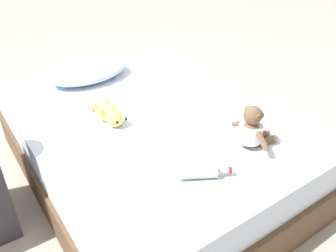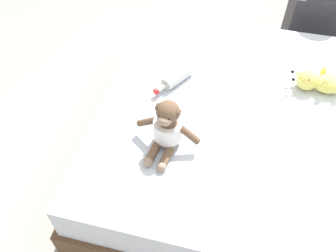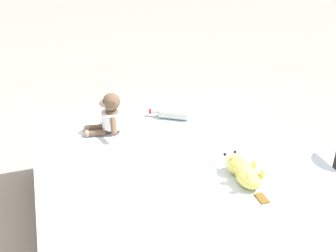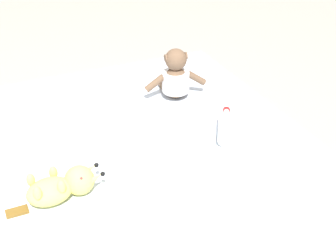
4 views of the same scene
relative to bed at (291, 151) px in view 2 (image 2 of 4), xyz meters
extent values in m
plane|color=#9E998E|center=(0.00, 0.00, -0.22)|extent=(16.00, 16.00, 0.00)
cube|color=brown|center=(0.00, 0.00, -0.10)|extent=(1.43, 1.92, 0.24)
cube|color=silver|center=(0.00, 0.00, 0.12)|extent=(1.39, 1.86, 0.20)
ellipsoid|color=brown|center=(0.25, -0.57, 0.30)|extent=(0.11, 0.12, 0.15)
cylinder|color=white|center=(0.25, -0.57, 0.30)|extent=(0.14, 0.14, 0.09)
sphere|color=brown|center=(0.25, -0.57, 0.41)|extent=(0.10, 0.10, 0.10)
ellipsoid|color=gray|center=(0.29, -0.58, 0.40)|extent=(0.06, 0.07, 0.04)
sphere|color=black|center=(0.29, -0.56, 0.42)|extent=(0.01, 0.01, 0.01)
sphere|color=black|center=(0.29, -0.59, 0.42)|extent=(0.01, 0.01, 0.01)
cylinder|color=brown|center=(0.26, -0.53, 0.42)|extent=(0.03, 0.01, 0.03)
cylinder|color=brown|center=(0.25, -0.62, 0.42)|extent=(0.03, 0.01, 0.03)
cylinder|color=brown|center=(0.27, -0.48, 0.31)|extent=(0.04, 0.10, 0.08)
cylinder|color=brown|center=(0.24, -0.67, 0.31)|extent=(0.04, 0.10, 0.08)
cylinder|color=brown|center=(0.35, -0.55, 0.24)|extent=(0.10, 0.05, 0.04)
cylinder|color=brown|center=(0.34, -0.61, 0.24)|extent=(0.10, 0.05, 0.04)
sphere|color=gray|center=(0.40, -0.56, 0.24)|extent=(0.04, 0.04, 0.04)
sphere|color=gray|center=(0.39, -0.62, 0.24)|extent=(0.04, 0.04, 0.04)
ellipsoid|color=#EAE066|center=(-0.24, 0.10, 0.27)|extent=(0.12, 0.16, 0.08)
sphere|color=#EAE066|center=(-0.23, 0.00, 0.27)|extent=(0.10, 0.10, 0.10)
cone|color=#EAE066|center=(-0.20, -0.04, 0.28)|extent=(0.04, 0.06, 0.05)
sphere|color=black|center=(-0.19, -0.07, 0.29)|extent=(0.02, 0.02, 0.02)
cone|color=#EAE066|center=(-0.25, -0.05, 0.28)|extent=(0.04, 0.06, 0.05)
sphere|color=black|center=(-0.25, -0.07, 0.29)|extent=(0.02, 0.02, 0.02)
sphere|color=red|center=(-0.20, 0.00, 0.30)|extent=(0.02, 0.02, 0.02)
sphere|color=red|center=(-0.26, 0.00, 0.30)|extent=(0.02, 0.02, 0.02)
ellipsoid|color=#EAE066|center=(-0.19, 0.07, 0.30)|extent=(0.03, 0.03, 0.05)
ellipsoid|color=#EAE066|center=(-0.28, 0.07, 0.30)|extent=(0.03, 0.03, 0.05)
cylinder|color=#B7BCB2|center=(-0.12, -0.62, 0.26)|extent=(0.18, 0.14, 0.06)
cylinder|color=#B7BCB2|center=(-0.02, -0.67, 0.26)|extent=(0.06, 0.05, 0.02)
cylinder|color=red|center=(0.01, -0.69, 0.26)|extent=(0.03, 0.03, 0.03)
cube|color=#2D2D33|center=(-1.07, 0.15, 0.05)|extent=(0.44, 0.44, 0.54)
camera|label=1|loc=(-0.92, -1.53, 1.27)|focal=36.55mm
camera|label=2|loc=(1.16, -0.34, 1.44)|focal=38.08mm
camera|label=3|loc=(0.57, 1.40, 1.35)|focal=43.24mm
camera|label=4|loc=(-1.49, 0.24, 1.24)|focal=51.29mm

